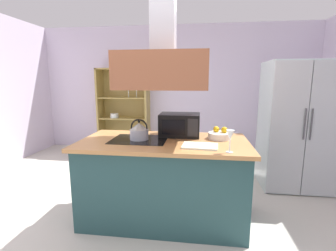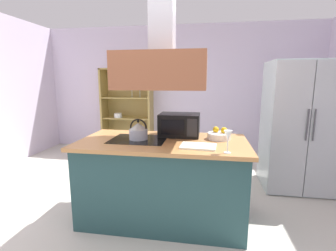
# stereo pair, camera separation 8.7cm
# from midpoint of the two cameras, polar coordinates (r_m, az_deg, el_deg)

# --- Properties ---
(ground_plane) EXTENTS (7.80, 7.80, 0.00)m
(ground_plane) POSITION_cam_midpoint_polar(r_m,az_deg,el_deg) (2.92, -4.41, -21.28)
(ground_plane) COLOR beige
(wall_back) EXTENTS (6.00, 0.12, 2.70)m
(wall_back) POSITION_cam_midpoint_polar(r_m,az_deg,el_deg) (5.45, 2.89, 8.47)
(wall_back) COLOR silver
(wall_back) RESTS_ON ground
(kitchen_island) EXTENTS (1.81, 0.94, 0.90)m
(kitchen_island) POSITION_cam_midpoint_polar(r_m,az_deg,el_deg) (2.78, -0.27, -12.46)
(kitchen_island) COLOR #224546
(kitchen_island) RESTS_ON ground
(range_hood) EXTENTS (0.90, 0.70, 1.25)m
(range_hood) POSITION_cam_midpoint_polar(r_m,az_deg,el_deg) (2.57, -0.30, 15.07)
(range_hood) COLOR #945436
(refrigerator) EXTENTS (0.90, 0.77, 1.80)m
(refrigerator) POSITION_cam_midpoint_polar(r_m,az_deg,el_deg) (3.92, 28.81, -0.18)
(refrigerator) COLOR #B0C3C3
(refrigerator) RESTS_ON ground
(dish_cabinet) EXTENTS (1.11, 0.40, 1.80)m
(dish_cabinet) POSITION_cam_midpoint_polar(r_m,az_deg,el_deg) (5.52, -8.92, 2.58)
(dish_cabinet) COLOR #A78C47
(dish_cabinet) RESTS_ON ground
(kettle) EXTENTS (0.20, 0.20, 0.23)m
(kettle) POSITION_cam_midpoint_polar(r_m,az_deg,el_deg) (2.68, -6.02, -1.27)
(kettle) COLOR #AFB8C7
(kettle) RESTS_ON kitchen_island
(cutting_board) EXTENTS (0.36, 0.26, 0.02)m
(cutting_board) POSITION_cam_midpoint_polar(r_m,az_deg,el_deg) (2.40, 8.12, -4.80)
(cutting_board) COLOR white
(cutting_board) RESTS_ON kitchen_island
(microwave) EXTENTS (0.46, 0.35, 0.26)m
(microwave) POSITION_cam_midpoint_polar(r_m,az_deg,el_deg) (2.85, 3.57, 0.19)
(microwave) COLOR black
(microwave) RESTS_ON kitchen_island
(wine_glass_on_counter) EXTENTS (0.08, 0.08, 0.21)m
(wine_glass_on_counter) POSITION_cam_midpoint_polar(r_m,az_deg,el_deg) (2.23, 14.93, -2.48)
(wine_glass_on_counter) COLOR silver
(wine_glass_on_counter) RESTS_ON kitchen_island
(fruit_bowl) EXTENTS (0.25, 0.25, 0.13)m
(fruit_bowl) POSITION_cam_midpoint_polar(r_m,az_deg,el_deg) (2.76, 12.76, -2.24)
(fruit_bowl) COLOR silver
(fruit_bowl) RESTS_ON kitchen_island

